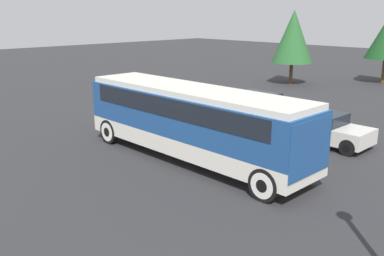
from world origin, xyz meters
TOP-DOWN VIEW (x-y plane):
  - ground_plane at (0.00, 0.00)m, footprint 120.00×120.00m
  - tour_bus at (0.10, -0.00)m, footprint 10.54×2.53m
  - parked_car_near at (2.35, 5.76)m, footprint 4.46×1.87m
  - parked_car_mid at (-2.65, 7.81)m, footprint 4.45×1.95m
  - tree_center at (-7.92, 19.04)m, footprint 3.30×3.30m

SIDE VIEW (x-z plane):
  - ground_plane at x=0.00m, z-range 0.00..0.00m
  - parked_car_mid at x=-2.65m, z-range 0.01..1.38m
  - parked_car_near at x=2.35m, z-range 0.01..1.44m
  - tour_bus at x=0.10m, z-range 0.31..3.24m
  - tree_center at x=-7.92m, z-range 0.87..6.85m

